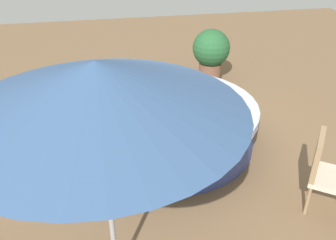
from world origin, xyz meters
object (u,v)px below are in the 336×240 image
Objects in this scene: throw_pillow_1 at (121,106)px; patio_umbrella at (97,89)px; throw_pillow_3 at (174,124)px; patio_chair at (325,169)px; planter at (211,52)px; throw_pillow_0 at (126,90)px; throw_pillow_2 at (135,120)px; round_bed at (168,123)px.

patio_umbrella is at bearing -7.12° from throw_pillow_1.
throw_pillow_3 is 0.43× the size of patio_chair.
throw_pillow_1 is 0.41× the size of planter.
patio_umbrella reaches higher than throw_pillow_3.
throw_pillow_0 is 1.12× the size of throw_pillow_3.
patio_chair reaches higher than throw_pillow_2.
throw_pillow_2 reaches higher than throw_pillow_3.
patio_chair is 0.43× the size of patio_umbrella.
patio_chair is at bearing 57.22° from throw_pillow_3.
throw_pillow_1 is (0.49, -0.12, -0.03)m from throw_pillow_0.
throw_pillow_3 is at bearing 65.80° from throw_pillow_2.
planter reaches higher than throw_pillow_1.
throw_pillow_1 is at bearing 172.88° from patio_umbrella.
patio_chair is (1.03, 1.60, -0.20)m from throw_pillow_3.
planter is at bearing 131.96° from throw_pillow_0.
throw_pillow_2 is at bearing 166.20° from patio_umbrella.
round_bed is 6.52× the size of throw_pillow_3.
round_bed is at bearing 93.69° from throw_pillow_1.
throw_pillow_0 is 3.08m from patio_chair.
round_bed is 5.81× the size of throw_pillow_0.
throw_pillow_1 is at bearing -86.31° from round_bed.
throw_pillow_2 reaches higher than throw_pillow_0.
round_bed is 0.89m from throw_pillow_2.
patio_chair is (1.79, 1.53, 0.22)m from round_bed.
round_bed is 2.62m from planter.
throw_pillow_1 is at bearing -42.71° from planter.
patio_chair reaches higher than throw_pillow_3.
planter is (-1.76, 1.96, -0.11)m from throw_pillow_0.
round_bed is 2.36m from patio_chair.
throw_pillow_1 is 2.84m from patio_chair.
patio_umbrella is (2.26, -0.28, 1.33)m from throw_pillow_1.
throw_pillow_2 is (0.49, 0.15, 0.04)m from throw_pillow_1.
throw_pillow_2 is at bearing -35.05° from planter.
throw_pillow_0 is at bearing -48.04° from planter.
throw_pillow_3 is at bearing -25.95° from planter.
patio_umbrella reaches higher than patio_chair.
round_bed is at bearing -31.84° from planter.
throw_pillow_3 is 0.37× the size of planter.
patio_umbrella is (2.31, -0.99, 1.73)m from round_bed.
throw_pillow_2 is (0.54, -0.56, 0.43)m from round_bed.
throw_pillow_3 is 2.22m from patio_umbrella.
round_bed is 5.33× the size of throw_pillow_2.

